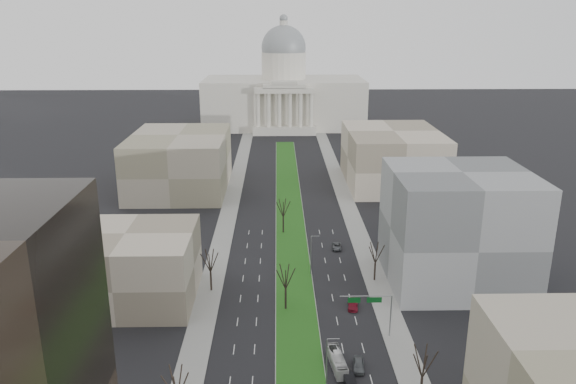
{
  "coord_description": "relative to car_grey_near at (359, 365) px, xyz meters",
  "views": [
    {
      "loc": [
        -3.43,
        -16.48,
        54.07
      ],
      "look_at": [
        -0.96,
        109.97,
        14.34
      ],
      "focal_mm": 35.0,
      "sensor_mm": 36.0,
      "label": 1
    }
  ],
  "objects": [
    {
      "name": "ground",
      "position": [
        -9.39,
        59.37,
        -0.76
      ],
      "size": [
        600.0,
        600.0,
        0.0
      ],
      "primitive_type": "plane",
      "color": "black",
      "rests_on": "ground"
    },
    {
      "name": "median",
      "position": [
        -9.39,
        58.35,
        -0.66
      ],
      "size": [
        8.0,
        222.03,
        0.2
      ],
      "color": "#999993",
      "rests_on": "ground"
    },
    {
      "name": "sidewalk_left",
      "position": [
        -26.89,
        34.37,
        -0.69
      ],
      "size": [
        5.0,
        330.0,
        0.15
      ],
      "primitive_type": "cube",
      "color": "gray",
      "rests_on": "ground"
    },
    {
      "name": "sidewalk_right",
      "position": [
        8.11,
        34.37,
        -0.69
      ],
      "size": [
        5.0,
        330.0,
        0.15
      ],
      "primitive_type": "cube",
      "color": "gray",
      "rests_on": "ground"
    },
    {
      "name": "capitol",
      "position": [
        -9.39,
        208.95,
        15.54
      ],
      "size": [
        80.0,
        46.0,
        55.0
      ],
      "color": "beige",
      "rests_on": "ground"
    },
    {
      "name": "building_beige_left",
      "position": [
        -42.39,
        24.37,
        6.24
      ],
      "size": [
        26.0,
        22.0,
        14.0
      ],
      "primitive_type": "cube",
      "color": "gray",
      "rests_on": "ground"
    },
    {
      "name": "building_grey_right",
      "position": [
        24.61,
        31.37,
        11.24
      ],
      "size": [
        28.0,
        26.0,
        24.0
      ],
      "primitive_type": "cube",
      "color": "slate",
      "rests_on": "ground"
    },
    {
      "name": "building_far_left",
      "position": [
        -44.39,
        99.37,
        8.24
      ],
      "size": [
        30.0,
        40.0,
        18.0
      ],
      "primitive_type": "cube",
      "color": "gray",
      "rests_on": "ground"
    },
    {
      "name": "building_far_right",
      "position": [
        25.61,
        104.37,
        8.24
      ],
      "size": [
        30.0,
        40.0,
        18.0
      ],
      "primitive_type": "cube",
      "color": "gray",
      "rests_on": "ground"
    },
    {
      "name": "tree_left_mid",
      "position": [
        -26.59,
        -12.63,
        6.23
      ],
      "size": [
        5.4,
        5.4,
        9.72
      ],
      "color": "black",
      "rests_on": "ground"
    },
    {
      "name": "tree_left_far",
      "position": [
        -26.59,
        27.37,
        6.08
      ],
      "size": [
        5.28,
        5.28,
        9.5
      ],
      "color": "black",
      "rests_on": "ground"
    },
    {
      "name": "tree_right_mid",
      "position": [
        7.81,
        -8.63,
        6.39
      ],
      "size": [
        5.52,
        5.52,
        9.94
      ],
      "color": "black",
      "rests_on": "ground"
    },
    {
      "name": "tree_right_far",
      "position": [
        7.81,
        31.37,
        5.77
      ],
      "size": [
        5.04,
        5.04,
        9.07
      ],
      "color": "black",
      "rests_on": "ground"
    },
    {
      "name": "tree_median_b",
      "position": [
        -11.39,
        19.37,
        6.23
      ],
      "size": [
        5.4,
        5.4,
        9.72
      ],
      "color": "black",
      "rests_on": "ground"
    },
    {
      "name": "tree_median_c",
      "position": [
        -11.39,
        59.37,
        6.23
      ],
      "size": [
        5.4,
        5.4,
        9.72
      ],
      "color": "black",
      "rests_on": "ground"
    },
    {
      "name": "streetlamp_median_b",
      "position": [
        -5.63,
        -5.63,
        4.04
      ],
      "size": [
        1.9,
        0.2,
        9.16
      ],
      "color": "gray",
      "rests_on": "ground"
    },
    {
      "name": "streetlamp_median_c",
      "position": [
        -5.63,
        34.37,
        4.04
      ],
      "size": [
        1.9,
        0.2,
        9.16
      ],
      "color": "gray",
      "rests_on": "ground"
    },
    {
      "name": "mast_arm_signs",
      "position": [
        4.1,
        9.39,
        5.34
      ],
      "size": [
        9.12,
        0.24,
        8.09
      ],
      "color": "gray",
      "rests_on": "ground"
    },
    {
      "name": "car_grey_near",
      "position": [
        0.0,
        0.0,
        0.0
      ],
      "size": [
        2.32,
        4.67,
        1.53
      ],
      "primitive_type": "imported",
      "rotation": [
        0.0,
        0.0,
        -0.12
      ],
      "color": "#505458",
      "rests_on": "ground"
    },
    {
      "name": "car_black",
      "position": [
        -2.07,
        -3.27,
        0.01
      ],
      "size": [
        2.39,
        4.91,
        1.55
      ],
      "primitive_type": "imported",
      "rotation": [
        0.0,
        0.0,
        0.16
      ],
      "color": "black",
      "rests_on": "ground"
    },
    {
      "name": "car_red",
      "position": [
        1.69,
        19.82,
        -0.09
      ],
      "size": [
        2.5,
        4.89,
        1.36
      ],
      "primitive_type": "imported",
      "rotation": [
        0.0,
        0.0,
        -0.13
      ],
      "color": "maroon",
      "rests_on": "ground"
    },
    {
      "name": "car_grey_far",
      "position": [
        1.5,
        48.62,
        -0.14
      ],
      "size": [
        2.48,
        4.67,
        1.25
      ],
      "primitive_type": "imported",
      "rotation": [
        0.0,
        0.0,
        -0.09
      ],
      "color": "#515459",
      "rests_on": "ground"
    },
    {
      "name": "box_van",
      "position": [
        -3.38,
        0.45,
        0.38
      ],
      "size": [
        2.9,
        8.42,
        2.3
      ],
      "primitive_type": "imported",
      "rotation": [
        0.0,
        0.0,
        0.12
      ],
      "color": "silver",
      "rests_on": "ground"
    }
  ]
}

